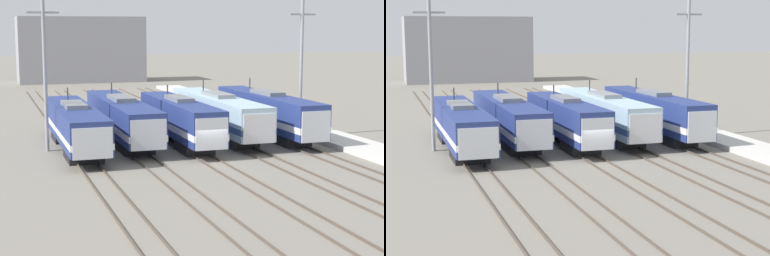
% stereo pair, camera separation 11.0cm
% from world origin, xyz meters
% --- Properties ---
extents(ground_plane, '(400.00, 400.00, 0.00)m').
position_xyz_m(ground_plane, '(0.00, 0.00, 0.00)').
color(ground_plane, slate).
extents(rail_pair_far_left, '(1.50, 120.00, 0.15)m').
position_xyz_m(rail_pair_far_left, '(-9.02, 0.00, 0.07)').
color(rail_pair_far_left, '#4C4238').
rests_on(rail_pair_far_left, ground_plane).
extents(rail_pair_center_left, '(1.51, 120.00, 0.15)m').
position_xyz_m(rail_pair_center_left, '(-4.51, 0.00, 0.07)').
color(rail_pair_center_left, '#4C4238').
rests_on(rail_pair_center_left, ground_plane).
extents(rail_pair_center, '(1.51, 120.00, 0.15)m').
position_xyz_m(rail_pair_center, '(0.00, 0.00, 0.07)').
color(rail_pair_center, '#4C4238').
rests_on(rail_pair_center, ground_plane).
extents(rail_pair_center_right, '(1.51, 120.00, 0.15)m').
position_xyz_m(rail_pair_center_right, '(4.51, 0.00, 0.07)').
color(rail_pair_center_right, '#4C4238').
rests_on(rail_pair_center_right, ground_plane).
extents(rail_pair_far_right, '(1.50, 120.00, 0.15)m').
position_xyz_m(rail_pair_far_right, '(9.02, 0.00, 0.07)').
color(rail_pair_far_right, '#4C4238').
rests_on(rail_pair_far_right, ground_plane).
extents(locomotive_far_left, '(3.11, 18.59, 4.80)m').
position_xyz_m(locomotive_far_left, '(-9.02, 7.88, 2.02)').
color(locomotive_far_left, black).
rests_on(locomotive_far_left, ground_plane).
extents(locomotive_center_left, '(3.03, 19.99, 4.87)m').
position_xyz_m(locomotive_center_left, '(-4.51, 10.59, 2.08)').
color(locomotive_center_left, black).
rests_on(locomotive_center_left, ground_plane).
extents(locomotive_center, '(2.82, 16.93, 4.84)m').
position_xyz_m(locomotive_center, '(0.00, 7.60, 2.14)').
color(locomotive_center, black).
rests_on(locomotive_center, ground_plane).
extents(locomotive_center_right, '(3.07, 19.09, 4.97)m').
position_xyz_m(locomotive_center_right, '(4.51, 10.21, 2.11)').
color(locomotive_center_right, '#232326').
rests_on(locomotive_center_right, ground_plane).
extents(locomotive_far_right, '(2.79, 18.87, 5.13)m').
position_xyz_m(locomotive_far_right, '(9.02, 9.17, 2.19)').
color(locomotive_far_right, black).
rests_on(locomotive_far_right, ground_plane).
extents(catenary_tower_left, '(2.55, 0.30, 12.75)m').
position_xyz_m(catenary_tower_left, '(-11.29, 8.17, 6.63)').
color(catenary_tower_left, gray).
rests_on(catenary_tower_left, ground_plane).
extents(catenary_tower_right, '(2.55, 0.30, 12.75)m').
position_xyz_m(catenary_tower_right, '(11.69, 8.17, 6.63)').
color(catenary_tower_right, gray).
rests_on(catenary_tower_right, ground_plane).
extents(platform, '(4.00, 120.00, 0.42)m').
position_xyz_m(platform, '(13.62, 0.00, 0.21)').
color(platform, beige).
rests_on(platform, ground_plane).
extents(depot_building, '(23.22, 9.70, 12.16)m').
position_xyz_m(depot_building, '(1.58, 77.68, 6.08)').
color(depot_building, gray).
rests_on(depot_building, ground_plane).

